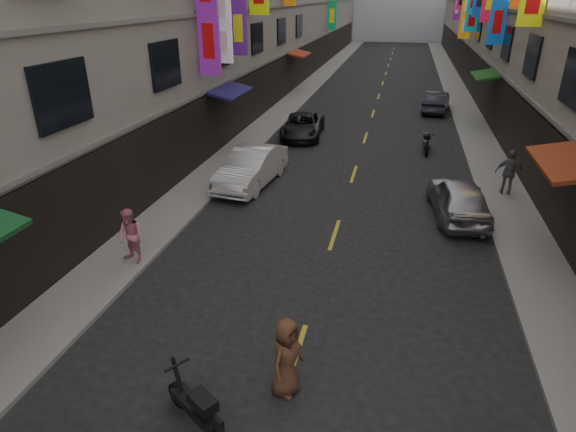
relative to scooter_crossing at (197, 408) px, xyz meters
The scene contains 13 objects.
sidewalk_left 32.56m from the scooter_crossing, 98.23° to the left, with size 2.00×90.00×0.12m, color slate.
sidewalk_right 33.05m from the scooter_crossing, 77.17° to the left, with size 2.00×90.00×0.12m, color slate.
street_awnings 16.42m from the scooter_crossing, 89.72° to the left, with size 13.99×35.20×0.41m.
lane_markings 29.26m from the scooter_crossing, 87.38° to the left, with size 0.12×80.20×0.01m.
scooter_crossing is the anchor object (origin of this frame).
scooter_far_right 18.81m from the scooter_crossing, 76.19° to the left, with size 0.50×1.80×1.14m.
car_left_mid 12.28m from the scooter_crossing, 102.52° to the left, with size 1.60×4.60×1.52m, color silver.
car_left_far 19.73m from the scooter_crossing, 96.00° to the left, with size 2.06×4.46×1.24m, color black.
car_right_mid 11.87m from the scooter_crossing, 63.28° to the left, with size 1.66×4.14×1.41m, color #A3A4A8.
car_right_far 28.13m from the scooter_crossing, 79.06° to the left, with size 1.43×4.11×1.35m, color #292A32.
pedestrian_lfar 6.45m from the scooter_crossing, 129.40° to the left, with size 0.79×0.54×1.63m, color pink.
pedestrian_rfar 14.94m from the scooter_crossing, 60.46° to the left, with size 1.03×0.59×1.76m, color slate.
pedestrian_crossing 1.87m from the scooter_crossing, 41.30° to the left, with size 0.83×0.57×1.70m, color #543021.
Camera 1 is at (1.71, 3.92, 7.22)m, focal length 30.00 mm.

